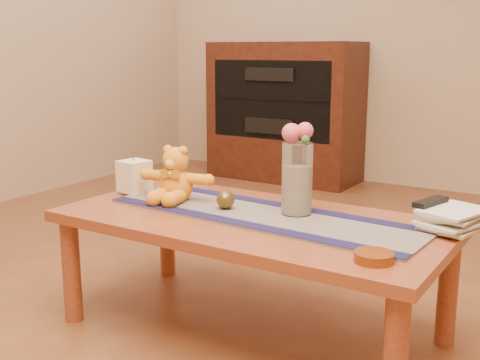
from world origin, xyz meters
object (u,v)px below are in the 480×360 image
Objects in this scene: book_bottom at (431,222)px; amber_dish at (374,257)px; bronze_ball at (225,200)px; teddy_bear at (176,174)px; glass_vase at (297,179)px; tv_remote at (431,202)px; pillar_candle at (134,176)px.

book_bottom is 0.45m from amber_dish.
amber_dish is (0.66, -0.23, -0.03)m from bronze_ball.
teddy_bear reaches higher than book_bottom.
teddy_bear is at bearing -172.47° from glass_vase.
glass_vase is 1.17× the size of book_bottom.
tv_remote is at bearing 16.39° from glass_vase.
glass_vase is at bearing 4.32° from pillar_candle.
glass_vase is 0.28m from bronze_ball.
tv_remote is at bearing 8.97° from pillar_candle.
glass_vase reaches higher than bronze_ball.
amber_dish is (0.41, -0.31, -0.12)m from glass_vase.
bronze_ball is 0.70m from amber_dish.
amber_dish is at bearing -19.00° from bronze_ball.
teddy_bear reaches higher than bronze_ball.
bronze_ball is 0.74m from book_bottom.
bronze_ball is at bearing -162.10° from glass_vase.
pillar_candle is 1.20m from book_bottom.
book_bottom is at bearing 85.06° from amber_dish.
bronze_ball reaches higher than amber_dish.
amber_dish is at bearing -37.33° from glass_vase.
glass_vase is (0.50, 0.07, 0.03)m from teddy_bear.
bronze_ball is at bearing -147.45° from tv_remote.
bronze_ball is (0.24, -0.02, -0.07)m from teddy_bear.
glass_vase is 1.62× the size of tv_remote.
teddy_bear is 1.16× the size of glass_vase.
pillar_candle is at bearing -175.68° from glass_vase.
pillar_candle is 1.91× the size of bronze_ball.
tv_remote is (1.18, 0.19, 0.01)m from pillar_candle.
pillar_candle is 0.59× the size of book_bottom.
book_bottom is (0.70, 0.22, -0.03)m from bronze_ball.
tv_remote is 0.45m from amber_dish.
glass_vase reaches higher than amber_dish.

